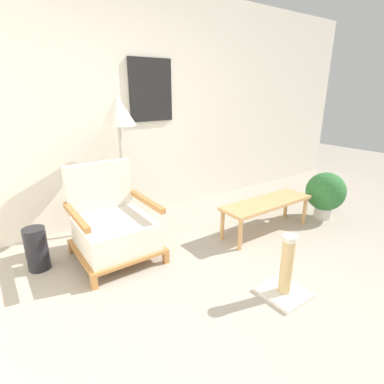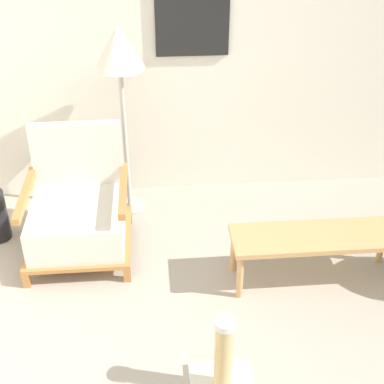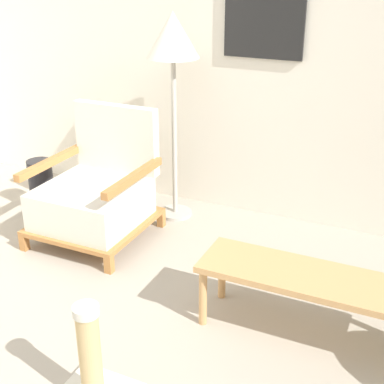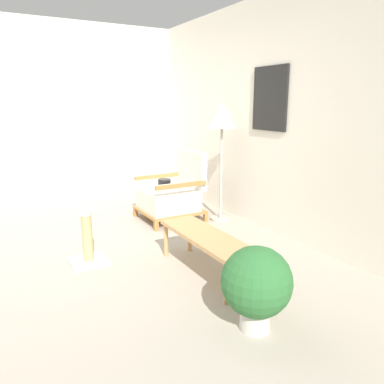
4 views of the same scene
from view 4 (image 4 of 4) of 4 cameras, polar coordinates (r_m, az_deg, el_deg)
ground_plane at (r=4.00m, az=-20.27°, el=-9.56°), size 14.00×14.00×0.00m
wall_back at (r=4.72m, az=9.84°, el=11.40°), size 8.00×0.09×2.70m
wall_left at (r=6.15m, az=-20.46°, el=11.19°), size 0.06×8.00×2.70m
armchair at (r=4.93m, az=-3.03°, el=-0.48°), size 0.73×0.75×0.89m
floor_lamp at (r=4.75m, az=4.58°, el=10.67°), size 0.37×0.37×1.50m
coffee_table at (r=3.35m, az=2.10°, el=-7.21°), size 1.15×0.35×0.37m
vase at (r=5.61m, az=-4.22°, el=-0.03°), size 0.19×0.19×0.40m
potted_plant at (r=2.59m, az=9.79°, el=-13.60°), size 0.48×0.48×0.59m
scratching_post at (r=3.75m, az=-15.58°, el=-7.98°), size 0.35×0.35×0.52m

